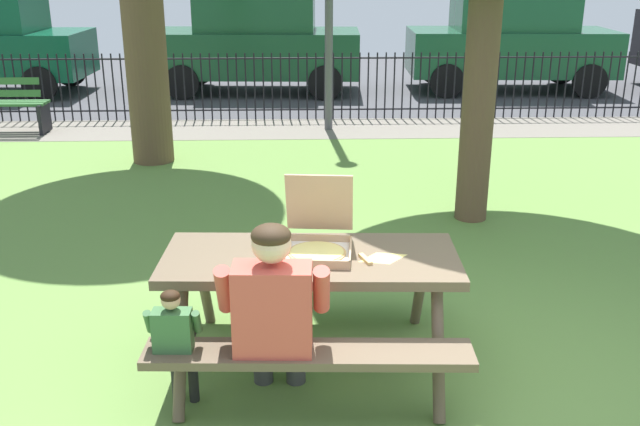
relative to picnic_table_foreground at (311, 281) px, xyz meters
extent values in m
cube|color=olive|center=(0.94, 1.50, -0.61)|extent=(28.00, 12.06, 0.02)
cube|color=slate|center=(0.94, 6.83, -0.60)|extent=(28.00, 1.40, 0.01)
cube|color=#424247|center=(0.94, 11.49, -0.60)|extent=(28.00, 7.91, 0.01)
cube|color=brown|center=(0.00, 0.00, 0.14)|extent=(1.83, 0.83, 0.06)
cube|color=brown|center=(-0.02, -0.60, -0.16)|extent=(1.81, 0.35, 0.05)
cube|color=brown|center=(0.02, 0.60, -0.16)|extent=(1.81, 0.35, 0.05)
cylinder|color=brown|center=(-0.75, -0.38, -0.24)|extent=(0.09, 0.44, 0.74)
cylinder|color=brown|center=(-0.72, 0.44, -0.24)|extent=(0.09, 0.44, 0.74)
cylinder|color=brown|center=(0.72, -0.44, -0.24)|extent=(0.09, 0.44, 0.74)
cylinder|color=brown|center=(0.75, 0.38, -0.24)|extent=(0.09, 0.44, 0.74)
cube|color=tan|center=(0.04, 0.00, 0.18)|extent=(0.46, 0.46, 0.01)
cube|color=silver|center=(0.04, 0.00, 0.19)|extent=(0.42, 0.42, 0.00)
cube|color=tan|center=(0.02, -0.20, 0.21)|extent=(0.42, 0.05, 0.04)
cube|color=tan|center=(0.06, 0.20, 0.21)|extent=(0.42, 0.05, 0.04)
cube|color=tan|center=(-0.16, 0.02, 0.21)|extent=(0.05, 0.42, 0.04)
cube|color=tan|center=(0.24, -0.02, 0.21)|extent=(0.05, 0.42, 0.04)
cube|color=tan|center=(0.06, 0.22, 0.44)|extent=(0.43, 0.18, 0.40)
cylinder|color=tan|center=(0.04, 0.00, 0.19)|extent=(0.36, 0.36, 0.01)
cylinder|color=#EDE07C|center=(0.04, 0.00, 0.20)|extent=(0.33, 0.33, 0.00)
pyramid|color=#ECD371|center=(0.44, -0.06, 0.18)|extent=(0.26, 0.20, 0.01)
cube|color=tan|center=(0.33, -0.09, 0.18)|extent=(0.08, 0.15, 0.02)
cylinder|color=#393939|center=(-0.30, -0.17, -0.38)|extent=(0.12, 0.12, 0.44)
cylinder|color=#393939|center=(-0.31, -0.38, -0.13)|extent=(0.17, 0.43, 0.15)
cylinder|color=#393939|center=(-0.10, -0.18, -0.38)|extent=(0.12, 0.12, 0.44)
cylinder|color=#393939|center=(-0.11, -0.39, -0.13)|extent=(0.17, 0.43, 0.15)
cube|color=#CC4C3F|center=(-0.21, -0.59, 0.10)|extent=(0.43, 0.24, 0.52)
cylinder|color=#CC4C3F|center=(-0.47, -0.53, 0.21)|extent=(0.10, 0.21, 0.31)
cylinder|color=#CC4C3F|center=(0.05, -0.55, 0.21)|extent=(0.10, 0.21, 0.31)
sphere|color=beige|center=(-0.21, -0.57, 0.48)|extent=(0.21, 0.21, 0.21)
ellipsoid|color=#352617|center=(-0.21, -0.58, 0.53)|extent=(0.21, 0.20, 0.12)
cylinder|color=black|center=(-0.80, -0.36, -0.38)|extent=(0.06, 0.06, 0.44)
cylinder|color=black|center=(-0.80, -0.46, -0.14)|extent=(0.08, 0.21, 0.07)
cylinder|color=black|center=(-0.70, -0.36, -0.38)|extent=(0.06, 0.06, 0.44)
cylinder|color=black|center=(-0.70, -0.47, -0.14)|extent=(0.08, 0.21, 0.07)
cube|color=#386638|center=(-0.76, -0.57, -0.03)|extent=(0.21, 0.12, 0.26)
cylinder|color=#386638|center=(-0.88, -0.54, 0.02)|extent=(0.05, 0.11, 0.15)
cylinder|color=#386638|center=(-0.63, -0.55, 0.02)|extent=(0.05, 0.11, 0.15)
sphere|color=tan|center=(-0.76, -0.56, 0.16)|extent=(0.10, 0.10, 0.10)
ellipsoid|color=black|center=(-0.76, -0.56, 0.19)|extent=(0.10, 0.10, 0.06)
cylinder|color=black|center=(0.94, 7.53, 0.39)|extent=(20.36, 0.03, 0.03)
cylinder|color=black|center=(0.94, 7.53, -0.44)|extent=(20.36, 0.03, 0.03)
cylinder|color=black|center=(-4.67, 7.53, -0.06)|extent=(0.02, 0.02, 1.07)
cylinder|color=black|center=(-4.53, 7.53, -0.06)|extent=(0.02, 0.02, 1.07)
cylinder|color=black|center=(-4.39, 7.53, -0.06)|extent=(0.02, 0.02, 1.07)
cylinder|color=black|center=(-4.25, 7.53, -0.06)|extent=(0.02, 0.02, 1.07)
cylinder|color=black|center=(-4.11, 7.53, -0.06)|extent=(0.02, 0.02, 1.07)
cylinder|color=black|center=(-3.97, 7.53, -0.06)|extent=(0.02, 0.02, 1.07)
cylinder|color=black|center=(-3.83, 7.53, -0.06)|extent=(0.02, 0.02, 1.07)
cylinder|color=black|center=(-3.69, 7.53, -0.06)|extent=(0.02, 0.02, 1.07)
cylinder|color=black|center=(-3.55, 7.53, -0.06)|extent=(0.02, 0.02, 1.07)
cylinder|color=black|center=(-3.41, 7.53, -0.06)|extent=(0.02, 0.02, 1.07)
cylinder|color=black|center=(-3.27, 7.53, -0.06)|extent=(0.02, 0.02, 1.07)
cylinder|color=black|center=(-3.13, 7.53, -0.06)|extent=(0.02, 0.02, 1.07)
cylinder|color=black|center=(-2.99, 7.53, -0.06)|extent=(0.02, 0.02, 1.07)
cylinder|color=black|center=(-2.85, 7.53, -0.06)|extent=(0.02, 0.02, 1.07)
cylinder|color=black|center=(-2.71, 7.53, -0.06)|extent=(0.02, 0.02, 1.07)
cylinder|color=black|center=(-2.56, 7.53, -0.06)|extent=(0.02, 0.02, 1.07)
cylinder|color=black|center=(-2.42, 7.53, -0.06)|extent=(0.02, 0.02, 1.07)
cylinder|color=black|center=(-2.28, 7.53, -0.06)|extent=(0.02, 0.02, 1.07)
cylinder|color=black|center=(-2.14, 7.53, -0.06)|extent=(0.02, 0.02, 1.07)
cylinder|color=black|center=(-2.00, 7.53, -0.06)|extent=(0.02, 0.02, 1.07)
cylinder|color=black|center=(-1.86, 7.53, -0.06)|extent=(0.02, 0.02, 1.07)
cylinder|color=black|center=(-1.72, 7.53, -0.06)|extent=(0.02, 0.02, 1.07)
cylinder|color=black|center=(-1.58, 7.53, -0.06)|extent=(0.02, 0.02, 1.07)
cylinder|color=black|center=(-1.44, 7.53, -0.06)|extent=(0.02, 0.02, 1.07)
cylinder|color=black|center=(-1.30, 7.53, -0.06)|extent=(0.02, 0.02, 1.07)
cylinder|color=black|center=(-1.16, 7.53, -0.06)|extent=(0.02, 0.02, 1.07)
cylinder|color=black|center=(-1.02, 7.53, -0.06)|extent=(0.02, 0.02, 1.07)
cylinder|color=black|center=(-0.88, 7.53, -0.06)|extent=(0.02, 0.02, 1.07)
cylinder|color=black|center=(-0.74, 7.53, -0.06)|extent=(0.02, 0.02, 1.07)
cylinder|color=black|center=(-0.60, 7.53, -0.06)|extent=(0.02, 0.02, 1.07)
cylinder|color=black|center=(-0.46, 7.53, -0.06)|extent=(0.02, 0.02, 1.07)
cylinder|color=black|center=(-0.32, 7.53, -0.06)|extent=(0.02, 0.02, 1.07)
cylinder|color=black|center=(-0.18, 7.53, -0.06)|extent=(0.02, 0.02, 1.07)
cylinder|color=black|center=(-0.04, 7.53, -0.06)|extent=(0.02, 0.02, 1.07)
cylinder|color=black|center=(0.10, 7.53, -0.06)|extent=(0.02, 0.02, 1.07)
cylinder|color=black|center=(0.24, 7.53, -0.06)|extent=(0.02, 0.02, 1.07)
cylinder|color=black|center=(0.38, 7.53, -0.06)|extent=(0.02, 0.02, 1.07)
cylinder|color=black|center=(0.52, 7.53, -0.06)|extent=(0.02, 0.02, 1.07)
cylinder|color=black|center=(0.66, 7.53, -0.06)|extent=(0.02, 0.02, 1.07)
cylinder|color=black|center=(0.80, 7.53, -0.06)|extent=(0.02, 0.02, 1.07)
cylinder|color=black|center=(0.94, 7.53, -0.06)|extent=(0.02, 0.02, 1.07)
cylinder|color=black|center=(1.09, 7.53, -0.06)|extent=(0.02, 0.02, 1.07)
cylinder|color=black|center=(1.23, 7.53, -0.06)|extent=(0.02, 0.02, 1.07)
cylinder|color=black|center=(1.37, 7.53, -0.06)|extent=(0.02, 0.02, 1.07)
cylinder|color=black|center=(1.51, 7.53, -0.06)|extent=(0.02, 0.02, 1.07)
cylinder|color=black|center=(1.65, 7.53, -0.06)|extent=(0.02, 0.02, 1.07)
cylinder|color=black|center=(1.79, 7.53, -0.06)|extent=(0.02, 0.02, 1.07)
cylinder|color=black|center=(1.93, 7.53, -0.06)|extent=(0.02, 0.02, 1.07)
cylinder|color=black|center=(2.07, 7.53, -0.06)|extent=(0.02, 0.02, 1.07)
cylinder|color=black|center=(2.21, 7.53, -0.06)|extent=(0.02, 0.02, 1.07)
cylinder|color=black|center=(2.35, 7.53, -0.06)|extent=(0.02, 0.02, 1.07)
cylinder|color=black|center=(2.49, 7.53, -0.06)|extent=(0.02, 0.02, 1.07)
cylinder|color=black|center=(2.63, 7.53, -0.06)|extent=(0.02, 0.02, 1.07)
cylinder|color=black|center=(2.77, 7.53, -0.06)|extent=(0.02, 0.02, 1.07)
cylinder|color=black|center=(2.91, 7.53, -0.06)|extent=(0.02, 0.02, 1.07)
cylinder|color=black|center=(3.05, 7.53, -0.06)|extent=(0.02, 0.02, 1.07)
cylinder|color=black|center=(3.19, 7.53, -0.06)|extent=(0.02, 0.02, 1.07)
cylinder|color=black|center=(3.33, 7.53, -0.06)|extent=(0.02, 0.02, 1.07)
cylinder|color=black|center=(3.47, 7.53, -0.06)|extent=(0.02, 0.02, 1.07)
cylinder|color=black|center=(3.61, 7.53, -0.06)|extent=(0.02, 0.02, 1.07)
cylinder|color=black|center=(3.75, 7.53, -0.06)|extent=(0.02, 0.02, 1.07)
cylinder|color=black|center=(3.89, 7.53, -0.06)|extent=(0.02, 0.02, 1.07)
cylinder|color=black|center=(4.03, 7.53, -0.06)|extent=(0.02, 0.02, 1.07)
cylinder|color=black|center=(4.17, 7.53, -0.06)|extent=(0.02, 0.02, 1.07)
cylinder|color=black|center=(4.31, 7.53, -0.06)|extent=(0.02, 0.02, 1.07)
cylinder|color=black|center=(4.45, 7.53, -0.06)|extent=(0.02, 0.02, 1.07)
cylinder|color=black|center=(4.60, 7.53, -0.06)|extent=(0.02, 0.02, 1.07)
cylinder|color=black|center=(4.74, 7.53, -0.06)|extent=(0.02, 0.02, 1.07)
cylinder|color=black|center=(4.88, 7.53, -0.06)|extent=(0.02, 0.02, 1.07)
cylinder|color=black|center=(5.02, 7.53, -0.06)|extent=(0.02, 0.02, 1.07)
cylinder|color=black|center=(5.16, 7.53, -0.06)|extent=(0.02, 0.02, 1.07)
cylinder|color=black|center=(5.30, 7.53, -0.06)|extent=(0.02, 0.02, 1.07)
cylinder|color=black|center=(5.44, 7.53, -0.06)|extent=(0.02, 0.02, 1.07)
cube|color=black|center=(-3.85, 6.71, -0.38)|extent=(0.05, 0.44, 0.44)
cylinder|color=brown|center=(1.67, 2.75, 0.61)|extent=(0.32, 0.32, 2.42)
cylinder|color=brown|center=(-1.93, 5.04, 1.08)|extent=(0.52, 0.52, 3.35)
cube|color=#262D38|center=(-5.33, 10.10, 0.98)|extent=(0.08, 1.46, 0.68)
cylinder|color=black|center=(-4.75, 9.22, -0.28)|extent=(0.64, 0.13, 0.64)
cylinder|color=black|center=(-4.70, 10.94, -0.28)|extent=(0.64, 0.13, 0.64)
cube|color=#194C2C|center=(-0.82, 10.12, 0.16)|extent=(3.98, 1.92, 0.84)
cube|color=#194C2C|center=(-0.82, 10.12, 0.98)|extent=(2.27, 1.62, 0.80)
cube|color=#262D38|center=(-0.10, 10.08, 0.98)|extent=(0.12, 1.46, 0.68)
cylinder|color=black|center=(0.46, 9.19, -0.28)|extent=(0.64, 0.14, 0.64)
cylinder|color=black|center=(0.55, 10.91, -0.28)|extent=(0.64, 0.14, 0.64)
cylinder|color=black|center=(-2.19, 9.33, -0.28)|extent=(0.64, 0.14, 0.64)
cylinder|color=black|center=(-2.10, 11.04, -0.28)|extent=(0.64, 0.14, 0.64)
cube|color=#195130|center=(4.11, 10.12, 0.16)|extent=(3.97, 1.89, 0.84)
cube|color=#195130|center=(4.11, 10.12, 0.98)|extent=(2.26, 1.61, 0.80)
cube|color=#262D38|center=(4.82, 10.08, 0.98)|extent=(0.10, 1.46, 0.68)
cylinder|color=black|center=(5.39, 9.20, -0.28)|extent=(0.64, 0.14, 0.64)
cylinder|color=black|center=(5.47, 10.92, -0.28)|extent=(0.64, 0.14, 0.64)
cylinder|color=black|center=(2.75, 9.31, -0.28)|extent=(0.64, 0.14, 0.64)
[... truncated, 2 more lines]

